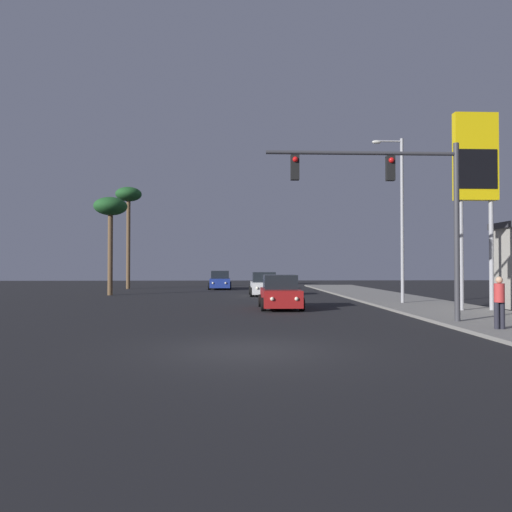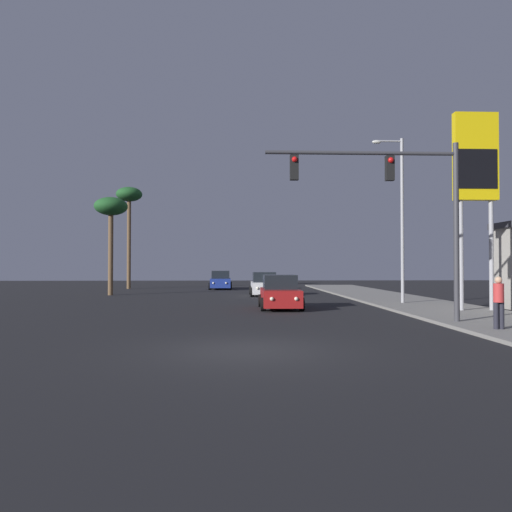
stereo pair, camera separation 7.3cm
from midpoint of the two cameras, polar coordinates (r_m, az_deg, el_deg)
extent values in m
plane|color=black|center=(12.81, -1.12, -10.70)|extent=(120.00, 120.00, 0.00)
cube|color=gray|center=(24.74, 21.05, -5.86)|extent=(5.00, 60.00, 0.12)
cube|color=silver|center=(35.77, 0.84, -3.62)|extent=(1.80, 4.20, 0.80)
cube|color=black|center=(35.90, 0.83, -2.41)|extent=(1.60, 2.00, 0.70)
cylinder|color=black|center=(34.45, -0.54, -4.15)|extent=(0.24, 0.64, 0.64)
cylinder|color=black|center=(34.55, 2.46, -4.14)|extent=(0.24, 0.64, 0.64)
cylinder|color=black|center=(37.05, -0.66, -3.94)|extent=(0.24, 0.64, 0.64)
cylinder|color=black|center=(37.14, 2.12, -3.93)|extent=(0.24, 0.64, 0.64)
sphere|color=#F2EACC|center=(33.63, 0.09, -3.69)|extent=(0.18, 0.18, 0.18)
sphere|color=#F2EACC|center=(33.69, 1.99, -3.69)|extent=(0.18, 0.18, 0.18)
cube|color=maroon|center=(24.87, 2.70, -4.71)|extent=(1.83, 4.21, 0.80)
cube|color=black|center=(24.98, 2.66, -2.97)|extent=(1.61, 2.01, 0.70)
cylinder|color=black|center=(23.53, 0.78, -5.55)|extent=(0.24, 0.64, 0.64)
cylinder|color=black|center=(23.69, 5.15, -5.51)|extent=(0.24, 0.64, 0.64)
cylinder|color=black|center=(26.12, 0.47, -5.11)|extent=(0.24, 0.64, 0.64)
cylinder|color=black|center=(26.27, 4.41, -5.08)|extent=(0.24, 0.64, 0.64)
sphere|color=#F2EACC|center=(22.71, 1.76, -4.92)|extent=(0.18, 0.18, 0.18)
sphere|color=#F2EACC|center=(22.82, 4.57, -4.90)|extent=(0.18, 0.18, 0.18)
cube|color=navy|center=(45.86, -4.18, -3.07)|extent=(1.89, 4.24, 0.80)
cube|color=black|center=(45.99, -4.17, -2.13)|extent=(1.64, 2.03, 0.70)
cylinder|color=black|center=(44.60, -5.39, -3.46)|extent=(0.24, 0.64, 0.64)
cylinder|color=black|center=(44.54, -3.07, -3.46)|extent=(0.24, 0.64, 0.64)
cylinder|color=black|center=(47.20, -5.22, -3.33)|extent=(0.24, 0.64, 0.64)
cylinder|color=black|center=(47.15, -3.03, -3.34)|extent=(0.24, 0.64, 0.64)
sphere|color=#F2EACC|center=(43.76, -5.00, -3.10)|extent=(0.18, 0.18, 0.18)
sphere|color=#F2EACC|center=(43.72, -3.54, -3.10)|extent=(0.18, 0.18, 0.18)
cylinder|color=#38383D|center=(19.57, 21.87, 2.58)|extent=(0.20, 0.20, 6.50)
cylinder|color=#38383D|center=(18.83, 11.89, 11.44)|extent=(6.96, 0.14, 0.14)
cube|color=black|center=(19.00, 15.00, 9.65)|extent=(0.30, 0.24, 0.90)
sphere|color=red|center=(18.92, 15.12, 10.53)|extent=(0.20, 0.20, 0.20)
cube|color=black|center=(18.28, 4.35, 10.04)|extent=(0.30, 0.24, 0.90)
sphere|color=red|center=(18.20, 4.40, 10.96)|extent=(0.20, 0.20, 0.20)
cylinder|color=#99999E|center=(28.47, 16.30, 3.93)|extent=(0.18, 0.18, 9.00)
cylinder|color=#99999E|center=(28.97, 14.90, 12.56)|extent=(1.40, 0.10, 0.10)
ellipsoid|color=silver|center=(28.76, 13.54, 12.55)|extent=(0.50, 0.24, 0.20)
cylinder|color=#99999E|center=(24.47, 22.32, 0.10)|extent=(0.20, 0.20, 5.00)
cylinder|color=#99999E|center=(25.09, 25.23, 0.09)|extent=(0.20, 0.20, 5.00)
cube|color=yellow|center=(25.27, 23.71, 10.35)|extent=(2.00, 0.40, 4.00)
cube|color=black|center=(24.97, 23.94, 9.09)|extent=(1.80, 0.03, 1.80)
cylinder|color=#23232D|center=(17.69, 25.70, -6.16)|extent=(0.16, 0.16, 0.85)
cylinder|color=#23232D|center=(17.77, 26.22, -6.13)|extent=(0.16, 0.16, 0.85)
cylinder|color=#BF3333|center=(17.68, 25.94, -3.81)|extent=(0.32, 0.32, 0.60)
sphere|color=tan|center=(17.66, 25.93, -2.48)|extent=(0.22, 0.22, 0.22)
cylinder|color=brown|center=(47.73, -14.43, 1.34)|extent=(0.36, 0.36, 8.32)
ellipsoid|color=#1E5123|center=(48.15, -14.40, 6.86)|extent=(2.40, 2.40, 1.32)
cylinder|color=brown|center=(37.77, -16.37, 0.23)|extent=(0.36, 0.36, 6.00)
ellipsoid|color=#1E5123|center=(38.01, -16.34, 5.48)|extent=(2.40, 2.40, 1.32)
camera|label=1|loc=(0.04, -90.07, 0.00)|focal=35.00mm
camera|label=2|loc=(0.04, 89.93, 0.00)|focal=35.00mm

